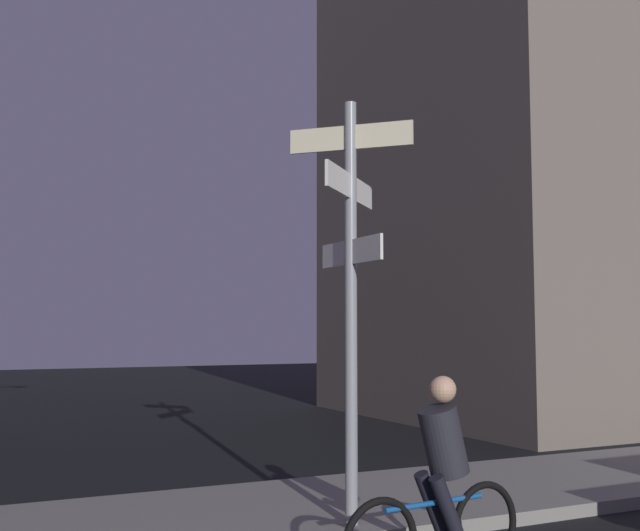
% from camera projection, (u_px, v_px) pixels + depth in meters
% --- Properties ---
extents(sidewalk_kerb, '(40.00, 2.64, 0.14)m').
position_uv_depth(sidewalk_kerb, '(268.00, 514.00, 8.01)').
color(sidewalk_kerb, gray).
rests_on(sidewalk_kerb, ground_plane).
extents(signpost, '(1.07, 1.19, 4.08)m').
position_uv_depth(signpost, '(351.00, 270.00, 7.52)').
color(signpost, gray).
rests_on(signpost, sidewalk_kerb).
extents(cyclist, '(1.81, 0.37, 1.61)m').
position_uv_depth(cyclist, '(439.00, 484.00, 6.18)').
color(cyclist, black).
rests_on(cyclist, ground_plane).
extents(building_right_block, '(13.60, 8.32, 14.36)m').
position_uv_depth(building_right_block, '(626.00, 125.00, 19.73)').
color(building_right_block, '#6B6056').
rests_on(building_right_block, ground_plane).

